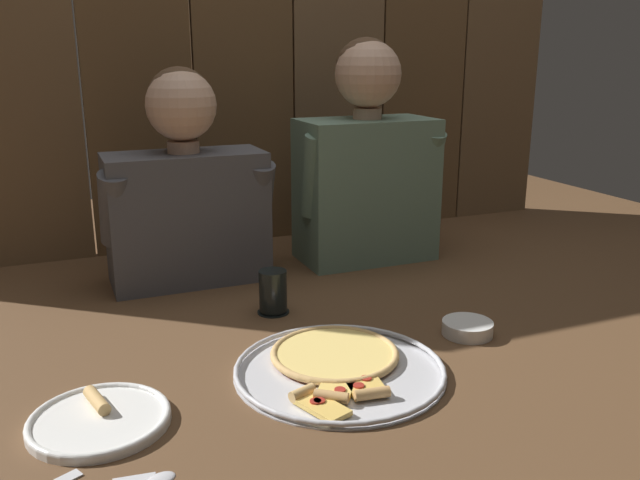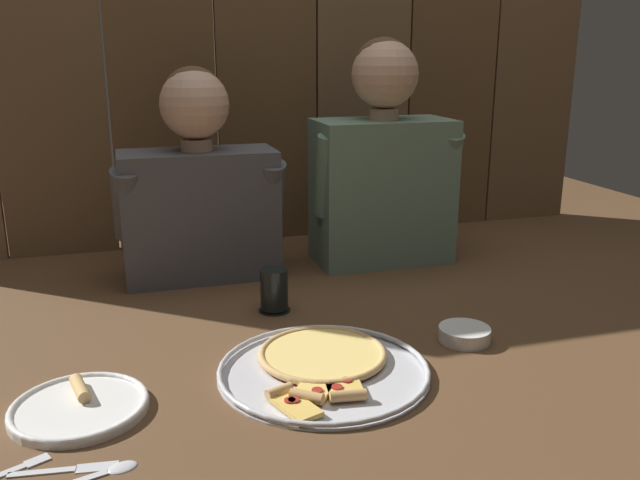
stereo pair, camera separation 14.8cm
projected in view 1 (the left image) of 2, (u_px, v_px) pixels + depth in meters
The scene contains 8 objects.
ground_plane at pixel (351, 329), 1.46m from camera, with size 3.20×3.20×0.00m, color brown.
pizza_tray at pixel (338, 365), 1.27m from camera, with size 0.40×0.40×0.03m.
dinner_plate at pixel (99, 419), 1.08m from camera, with size 0.23×0.23×0.03m.
drinking_glass at pixel (273, 292), 1.53m from camera, with size 0.07×0.07×0.10m.
dipping_bowl at pixel (467, 327), 1.42m from camera, with size 0.11×0.11×0.03m.
diner_left at pixel (186, 188), 1.70m from camera, with size 0.44×0.20×0.55m.
diner_right at pixel (366, 161), 1.88m from camera, with size 0.42×0.22×0.62m.
wooden_backdrop_wall at pixel (242, 36), 1.98m from camera, with size 2.19×0.03×1.26m.
Camera 1 is at (-0.58, -1.22, 0.59)m, focal length 37.26 mm.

